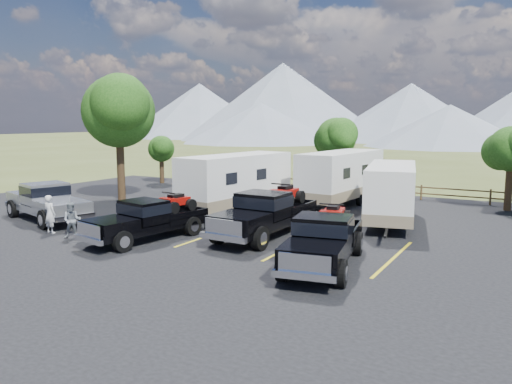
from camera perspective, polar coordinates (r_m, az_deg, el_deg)
The scene contains 18 objects.
ground at distance 18.12m, azimuth -6.86°, elevation -8.08°, with size 320.00×320.00×0.00m, color #4A5323.
asphalt_lot at distance 20.51m, azimuth -1.83°, elevation -6.03°, with size 44.00×34.00×0.04m, color black.
stall_lines at distance 21.34m, azimuth -0.42°, elevation -5.40°, with size 12.12×5.50×0.01m.
tree_big_nw at distance 32.48m, azimuth -15.45°, elevation 8.86°, with size 5.54×5.18×7.84m.
tree_ne_a at distance 31.02m, azimuth 27.11°, elevation 4.39°, with size 3.11×2.92×4.76m.
tree_north at distance 35.24m, azimuth 9.09°, elevation 6.11°, with size 3.46×3.24×5.25m.
tree_nw_small at distance 40.77m, azimuth -10.79°, elevation 4.86°, with size 2.59×2.43×3.85m.
rail_fence at distance 33.80m, azimuth 15.05°, elevation 0.35°, with size 36.12×0.12×1.00m.
mountain_range at distance 121.29m, azimuth 21.47°, elevation 8.97°, with size 209.00×71.00×20.00m.
rig_left at distance 21.58m, azimuth -12.18°, elevation -2.95°, with size 2.76×5.93×1.90m.
rig_center at distance 21.69m, azimuth 1.19°, elevation -2.35°, with size 2.42×6.58×2.18m.
rig_right at distance 17.45m, azimuth 7.84°, elevation -5.30°, with size 3.03×6.29×2.01m.
trailer_left at distance 27.27m, azimuth -2.27°, elevation 1.12°, with size 3.23×9.18×3.17m.
trailer_center at distance 30.18m, azimuth 9.72°, elevation 1.69°, with size 3.01×9.18×3.17m.
trailer_right at distance 25.06m, azimuth 15.18°, elevation -0.14°, with size 3.56×8.33×2.89m.
pickup_silver at distance 27.19m, azimuth -22.78°, elevation -0.98°, with size 6.64×3.66×1.90m.
person_a at distance 24.15m, azimuth -22.49°, elevation -2.35°, with size 0.63×0.41×1.72m, color silver.
person_b at distance 22.77m, azimuth -20.28°, elevation -3.05°, with size 0.76×0.59×1.56m, color gray.
Camera 1 is at (10.43, -13.93, 5.06)m, focal length 35.00 mm.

